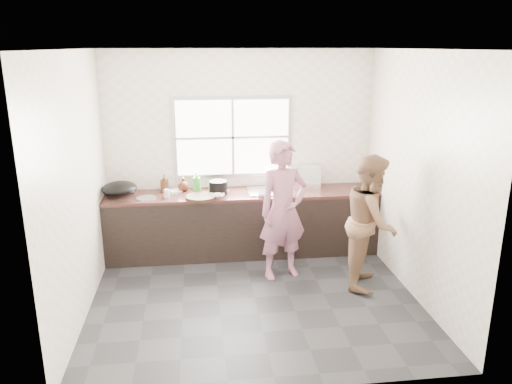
{
  "coord_description": "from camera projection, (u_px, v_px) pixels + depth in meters",
  "views": [
    {
      "loc": [
        -0.6,
        -5.03,
        2.74
      ],
      "look_at": [
        0.1,
        0.65,
        1.05
      ],
      "focal_mm": 35.0,
      "sensor_mm": 36.0,
      "label": 1
    }
  ],
  "objects": [
    {
      "name": "bowl_held",
      "position": [
        264.0,
        194.0,
        6.44
      ],
      "size": [
        0.25,
        0.25,
        0.06
      ],
      "primitive_type": "imported",
      "rotation": [
        0.0,
        0.0,
        0.4
      ],
      "color": "silver",
      "rests_on": "countertop"
    },
    {
      "name": "cabinet",
      "position": [
        243.0,
        224.0,
        6.74
      ],
      "size": [
        3.6,
        0.62,
        0.82
      ],
      "primitive_type": "cube",
      "color": "black",
      "rests_on": "floor"
    },
    {
      "name": "wok",
      "position": [
        119.0,
        188.0,
        6.29
      ],
      "size": [
        0.44,
        0.44,
        0.17
      ],
      "primitive_type": "ellipsoid",
      "rotation": [
        0.0,
        0.0,
        0.02
      ],
      "color": "black",
      "rests_on": "burner"
    },
    {
      "name": "black_pot",
      "position": [
        218.0,
        187.0,
        6.54
      ],
      "size": [
        0.25,
        0.25,
        0.17
      ],
      "primitive_type": "cylinder",
      "rotation": [
        0.0,
        0.0,
        0.04
      ],
      "color": "black",
      "rests_on": "countertop"
    },
    {
      "name": "wall_left",
      "position": [
        77.0,
        188.0,
        5.04
      ],
      "size": [
        0.01,
        3.2,
        2.7
      ],
      "primitive_type": "cube",
      "color": "beige",
      "rests_on": "ground"
    },
    {
      "name": "window_glazing",
      "position": [
        233.0,
        138.0,
        6.67
      ],
      "size": [
        1.5,
        0.01,
        1.0
      ],
      "primitive_type": "cube",
      "color": "white",
      "rests_on": "window_frame"
    },
    {
      "name": "woman",
      "position": [
        283.0,
        215.0,
        5.96
      ],
      "size": [
        0.66,
        0.52,
        1.58
      ],
      "primitive_type": "imported",
      "rotation": [
        0.0,
        0.0,
        0.28
      ],
      "color": "#AB667F",
      "rests_on": "floor"
    },
    {
      "name": "burner",
      "position": [
        118.0,
        190.0,
        6.63
      ],
      "size": [
        0.44,
        0.44,
        0.05
      ],
      "primitive_type": "cube",
      "rotation": [
        0.0,
        0.0,
        0.32
      ],
      "color": "black",
      "rests_on": "countertop"
    },
    {
      "name": "cleaver",
      "position": [
        222.0,
        190.0,
        6.56
      ],
      "size": [
        0.19,
        0.1,
        0.01
      ],
      "primitive_type": "cube",
      "rotation": [
        0.0,
        0.0,
        -0.05
      ],
      "color": "#B1B4B8",
      "rests_on": "cutting_board"
    },
    {
      "name": "sink",
      "position": [
        269.0,
        191.0,
        6.66
      ],
      "size": [
        0.55,
        0.45,
        0.02
      ],
      "primitive_type": "cube",
      "color": "silver",
      "rests_on": "countertop"
    },
    {
      "name": "wall_back",
      "position": [
        240.0,
        151.0,
        6.78
      ],
      "size": [
        3.6,
        0.01,
        2.7
      ],
      "primitive_type": "cube",
      "color": "silver",
      "rests_on": "ground"
    },
    {
      "name": "person_side",
      "position": [
        371.0,
        221.0,
        5.75
      ],
      "size": [
        0.84,
        0.93,
        1.57
      ],
      "primitive_type": "imported",
      "rotation": [
        0.0,
        0.0,
        1.17
      ],
      "color": "brown",
      "rests_on": "floor"
    },
    {
      "name": "bottle_green",
      "position": [
        197.0,
        182.0,
        6.56
      ],
      "size": [
        0.12,
        0.12,
        0.29
      ],
      "primitive_type": "imported",
      "rotation": [
        0.0,
        0.0,
        -0.06
      ],
      "color": "green",
      "rests_on": "countertop"
    },
    {
      "name": "pot_lid_right",
      "position": [
        173.0,
        193.0,
        6.57
      ],
      "size": [
        0.27,
        0.27,
        0.01
      ],
      "primitive_type": "cylinder",
      "rotation": [
        0.0,
        0.0,
        0.2
      ],
      "color": "#B6BABD",
      "rests_on": "countertop"
    },
    {
      "name": "glass_jar",
      "position": [
        167.0,
        193.0,
        6.39
      ],
      "size": [
        0.08,
        0.08,
        0.11
      ],
      "primitive_type": "cylinder",
      "rotation": [
        0.0,
        0.0,
        0.15
      ],
      "color": "silver",
      "rests_on": "countertop"
    },
    {
      "name": "floor",
      "position": [
        254.0,
        298.0,
        5.63
      ],
      "size": [
        3.6,
        3.2,
        0.01
      ],
      "primitive_type": "cube",
      "color": "#272729",
      "rests_on": "ground"
    },
    {
      "name": "wall_right",
      "position": [
        417.0,
        177.0,
        5.46
      ],
      "size": [
        0.01,
        3.2,
        2.7
      ],
      "primitive_type": "cube",
      "color": "beige",
      "rests_on": "ground"
    },
    {
      "name": "bottle_brown_short",
      "position": [
        183.0,
        185.0,
        6.66
      ],
      "size": [
        0.15,
        0.15,
        0.17
      ],
      "primitive_type": "imported",
      "rotation": [
        0.0,
        0.0,
        0.09
      ],
      "color": "#471A11",
      "rests_on": "countertop"
    },
    {
      "name": "countertop",
      "position": [
        243.0,
        194.0,
        6.62
      ],
      "size": [
        3.6,
        0.64,
        0.04
      ],
      "primitive_type": "cube",
      "color": "#381C16",
      "rests_on": "cabinet"
    },
    {
      "name": "bowl_crabs",
      "position": [
        285.0,
        194.0,
        6.47
      ],
      "size": [
        0.2,
        0.2,
        0.05
      ],
      "primitive_type": "imported",
      "rotation": [
        0.0,
        0.0,
        -0.16
      ],
      "color": "silver",
      "rests_on": "countertop"
    },
    {
      "name": "dish_rack",
      "position": [
        306.0,
        177.0,
        6.82
      ],
      "size": [
        0.45,
        0.36,
        0.3
      ],
      "primitive_type": "cube",
      "rotation": [
        0.0,
        0.0,
        -0.22
      ],
      "color": "silver",
      "rests_on": "countertop"
    },
    {
      "name": "pot_lid_left",
      "position": [
        146.0,
        198.0,
        6.35
      ],
      "size": [
        0.32,
        0.32,
        0.01
      ],
      "primitive_type": "cylinder",
      "rotation": [
        0.0,
        0.0,
        -0.3
      ],
      "color": "silver",
      "rests_on": "countertop"
    },
    {
      "name": "wall_front",
      "position": [
        280.0,
        239.0,
        3.72
      ],
      "size": [
        3.6,
        0.01,
        2.7
      ],
      "primitive_type": "cube",
      "color": "beige",
      "rests_on": "ground"
    },
    {
      "name": "faucet",
      "position": [
        267.0,
        177.0,
        6.8
      ],
      "size": [
        0.02,
        0.02,
        0.3
      ],
      "primitive_type": "cylinder",
      "color": "silver",
      "rests_on": "countertop"
    },
    {
      "name": "plate_food",
      "position": [
        176.0,
        191.0,
        6.68
      ],
      "size": [
        0.24,
        0.24,
        0.02
      ],
      "primitive_type": "cylinder",
      "rotation": [
        0.0,
        0.0,
        -0.27
      ],
      "color": "white",
      "rests_on": "countertop"
    },
    {
      "name": "window_frame",
      "position": [
        233.0,
        137.0,
        6.69
      ],
      "size": [
        1.6,
        0.05,
        1.1
      ],
      "primitive_type": "cube",
      "color": "#9EA0A5",
      "rests_on": "wall_back"
    },
    {
      "name": "bottle_brown_tall",
      "position": [
        164.0,
        184.0,
        6.61
      ],
      "size": [
        0.1,
        0.11,
        0.21
      ],
      "primitive_type": "imported",
      "rotation": [
        0.0,
        0.0,
        0.09
      ],
      "color": "#3E210F",
      "rests_on": "countertop"
    },
    {
      "name": "ceiling",
      "position": [
        254.0,
        49.0,
        4.87
      ],
      "size": [
        3.6,
        3.2,
        0.01
      ],
      "primitive_type": "cube",
      "color": "silver",
      "rests_on": "wall_back"
    },
    {
      "name": "cutting_board",
      "position": [
        201.0,
        197.0,
        6.35
      ],
      "size": [
        0.49,
        0.49,
        0.04
      ],
      "primitive_type": "cylinder",
      "rotation": [
        0.0,
        0.0,
        0.32
      ],
      "color": "#302012",
      "rests_on": "countertop"
    },
    {
      "name": "bowl_mince",
      "position": [
        217.0,
        196.0,
        6.39
      ],
      "size": [
        0.22,
        0.22,
        0.05
      ],
      "primitive_type": "imported",
      "rotation": [
        0.0,
        0.0,
        -0.19
      ],
      "color": "silver",
      "rests_on": "countertop"
    }
  ]
}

